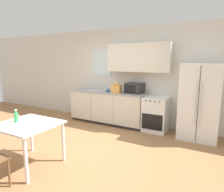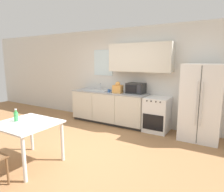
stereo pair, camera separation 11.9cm
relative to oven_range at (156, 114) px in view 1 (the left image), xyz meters
name	(u,v)px [view 1 (the left image)]	position (x,y,z in m)	size (l,w,h in m)	color
ground_plane	(83,147)	(-1.01, -1.75, -0.44)	(12.00, 12.00, 0.00)	#9E7047
wall_back	(128,73)	(-0.94, 0.30, 1.01)	(12.00, 0.38, 2.70)	silver
kitchen_counter	(108,107)	(-1.43, -0.02, 0.03)	(2.26, 0.66, 0.92)	#333333
oven_range	(156,114)	(0.00, 0.00, 0.00)	(0.60, 0.63, 0.88)	white
refrigerator	(200,102)	(1.02, -0.04, 0.42)	(0.85, 0.73, 1.73)	white
kitchen_sink	(96,90)	(-1.82, -0.01, 0.49)	(0.73, 0.41, 0.20)	#B7BABC
microwave	(134,88)	(-0.65, 0.09, 0.62)	(0.47, 0.37, 0.28)	#282828
coffee_mug	(108,91)	(-1.34, -0.16, 0.53)	(0.11, 0.08, 0.09)	#335999
grocery_bag_0	(117,88)	(-1.09, -0.12, 0.61)	(0.26, 0.23, 0.31)	#DB994C
dining_table	(28,130)	(-1.39, -2.77, 0.20)	(0.97, 0.90, 0.75)	white
drink_bottle	(16,117)	(-1.62, -2.80, 0.40)	(0.07, 0.07, 0.22)	#3FB259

